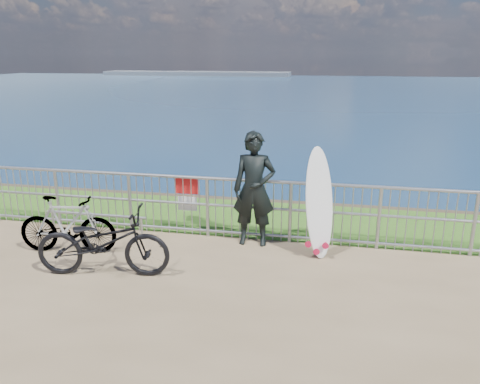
% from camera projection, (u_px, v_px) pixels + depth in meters
% --- Properties ---
extents(grass_strip, '(120.00, 120.00, 0.00)m').
position_uv_depth(grass_strip, '(246.00, 217.00, 9.56)').
color(grass_strip, '#2F601A').
rests_on(grass_strip, ground).
extents(seascape, '(260.00, 260.00, 5.00)m').
position_uv_depth(seascape, '(197.00, 76.00, 155.00)').
color(seascape, brown).
rests_on(seascape, ground).
extents(railing, '(10.06, 0.10, 1.13)m').
position_uv_depth(railing, '(235.00, 208.00, 8.36)').
color(railing, '#979A9F').
rests_on(railing, ground).
extents(surfer, '(0.75, 0.51, 1.99)m').
position_uv_depth(surfer, '(254.00, 189.00, 8.01)').
color(surfer, black).
rests_on(surfer, ground).
extents(surfboard, '(0.62, 0.59, 1.82)m').
position_uv_depth(surfboard, '(319.00, 207.00, 7.57)').
color(surfboard, white).
rests_on(surfboard, ground).
extents(bicycle_near, '(2.09, 1.01, 1.05)m').
position_uv_depth(bicycle_near, '(103.00, 242.00, 6.98)').
color(bicycle_near, black).
rests_on(bicycle_near, ground).
extents(bicycle_far, '(1.69, 0.69, 0.99)m').
position_uv_depth(bicycle_far, '(67.00, 225.00, 7.79)').
color(bicycle_far, black).
rests_on(bicycle_far, ground).
extents(bike_rack, '(1.98, 0.05, 0.41)m').
position_uv_depth(bike_rack, '(96.00, 217.00, 8.61)').
color(bike_rack, '#979A9F').
rests_on(bike_rack, ground).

